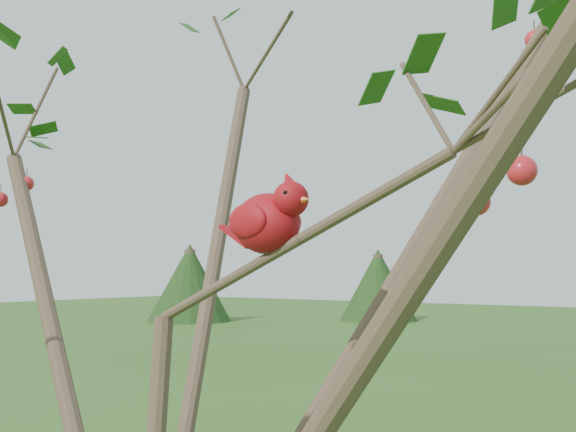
% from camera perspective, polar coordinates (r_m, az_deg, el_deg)
% --- Properties ---
extents(crabapple_tree, '(2.35, 2.05, 2.95)m').
position_cam_1_polar(crabapple_tree, '(1.25, -11.33, -0.40)').
color(crabapple_tree, '#433024').
rests_on(crabapple_tree, ground).
extents(cardinal, '(0.21, 0.12, 0.15)m').
position_cam_1_polar(cardinal, '(1.19, -1.44, -0.33)').
color(cardinal, '#A30E10').
rests_on(cardinal, ground).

